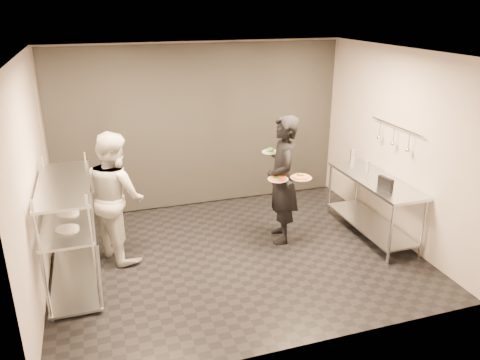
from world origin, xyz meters
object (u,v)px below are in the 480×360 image
object	(u,v)px
bottle_clear	(367,167)
pos_monitor	(385,184)
pizza_plate_near	(278,178)
salad_plate	(270,150)
prep_counter	(373,197)
bottle_green	(353,158)
pass_rack	(70,228)
chef	(116,196)
pizza_plate_far	(301,177)
bottle_dark	(352,156)
waiter	(282,180)

from	to	relation	value
bottle_clear	pos_monitor	bearing A→B (deg)	-101.89
pizza_plate_near	salad_plate	world-z (taller)	salad_plate
prep_counter	bottle_clear	bearing A→B (deg)	84.58
prep_counter	bottle_green	bearing A→B (deg)	91.92
pass_rack	bottle_clear	size ratio (longest dim) A/B	8.25
chef	prep_counter	bearing A→B (deg)	-123.04
pizza_plate_far	salad_plate	size ratio (longest dim) A/B	1.23
bottle_clear	bottle_green	bearing A→B (deg)	97.37
pass_rack	pizza_plate_far	world-z (taller)	pass_rack
pos_monitor	bottle_clear	size ratio (longest dim) A/B	1.31
pass_rack	pos_monitor	distance (m)	4.24
bottle_green	bottle_clear	size ratio (longest dim) A/B	1.39
bottle_green	bottle_dark	world-z (taller)	bottle_green
prep_counter	waiter	size ratio (longest dim) A/B	0.94
prep_counter	chef	xyz separation A→B (m)	(-3.73, 0.53, 0.28)
bottle_dark	waiter	bearing A→B (deg)	-160.39
prep_counter	chef	world-z (taller)	chef
pos_monitor	bottle_green	xyz separation A→B (m)	(0.10, 1.04, 0.04)
bottle_green	bottle_clear	xyz separation A→B (m)	(0.05, -0.35, -0.04)
bottle_clear	bottle_dark	bearing A→B (deg)	84.80
pizza_plate_near	bottle_dark	xyz separation A→B (m)	(1.58, 0.67, -0.02)
pos_monitor	bottle_dark	size ratio (longest dim) A/B	1.20
waiter	pizza_plate_far	world-z (taller)	waiter
pizza_plate_near	bottle_green	size ratio (longest dim) A/B	1.08
pos_monitor	bottle_clear	distance (m)	0.70
chef	bottle_clear	size ratio (longest dim) A/B	9.33
chef	pizza_plate_far	bearing A→B (deg)	-124.49
pos_monitor	pizza_plate_far	bearing A→B (deg)	142.44
waiter	pizza_plate_far	distance (m)	0.29
pass_rack	chef	size ratio (longest dim) A/B	0.88
waiter	bottle_green	xyz separation A→B (m)	(1.35, 0.33, 0.10)
bottle_green	pos_monitor	bearing A→B (deg)	-95.46
pizza_plate_far	bottle_dark	xyz separation A→B (m)	(1.24, 0.70, -0.02)
bottle_green	chef	bearing A→B (deg)	-178.73
pizza_plate_near	salad_plate	bearing A→B (deg)	84.81
prep_counter	pizza_plate_near	size ratio (longest dim) A/B	6.20
salad_plate	bottle_clear	size ratio (longest dim) A/B	1.28
pizza_plate_far	pos_monitor	distance (m)	1.17
prep_counter	pizza_plate_near	distance (m)	1.57
pass_rack	pizza_plate_near	size ratio (longest dim) A/B	5.51
pizza_plate_far	pos_monitor	size ratio (longest dim) A/B	1.19
pass_rack	salad_plate	xyz separation A→B (m)	(2.86, 0.54, 0.57)
prep_counter	waiter	world-z (taller)	waiter
pizza_plate_near	bottle_dark	world-z (taller)	bottle_dark
pass_rack	salad_plate	world-z (taller)	pass_rack
pass_rack	waiter	world-z (taller)	waiter
chef	bottle_green	xyz separation A→B (m)	(3.71, 0.08, 0.15)
prep_counter	salad_plate	bearing A→B (deg)	159.79
salad_plate	bottle_clear	bearing A→B (deg)	-10.57
prep_counter	pos_monitor	xyz separation A→B (m)	(-0.12, -0.43, 0.39)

